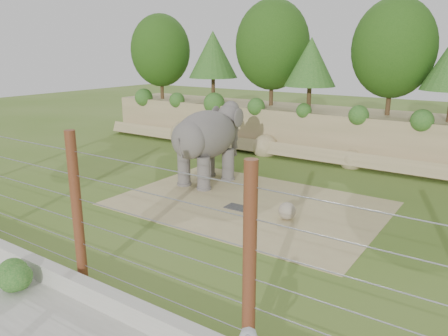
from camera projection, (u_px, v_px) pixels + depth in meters
The scene contains 9 objects.
ground at pixel (191, 226), 14.95m from camera, with size 90.00×90.00×0.00m, color #466B1E.
back_embankment at pixel (343, 85), 23.69m from camera, with size 30.00×5.52×8.77m.
dirt_patch at pixel (249, 203), 17.06m from camera, with size 10.00×7.00×0.02m, color tan.
drain_grate at pixel (238, 208), 16.55m from camera, with size 1.00×0.60×0.03m, color #262628.
elephant at pixel (206, 146), 19.34m from camera, with size 1.81×4.22×3.42m, color #59534F, non-canonical shape.
stone_ball at pixel (287, 211), 15.39m from camera, with size 0.62×0.62×0.62m, color gray.
retaining_wall at pixel (67, 281), 10.89m from camera, with size 26.00×0.35×0.50m, color #AEADA1.
barrier_fence at pixel (77, 210), 10.83m from camera, with size 20.26×0.26×4.00m.
walkway_shrub at pixel (13, 278), 10.76m from camera, with size 0.75×0.75×0.75m, color #19561A.
Camera 1 is at (8.75, -10.85, 5.85)m, focal length 35.00 mm.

